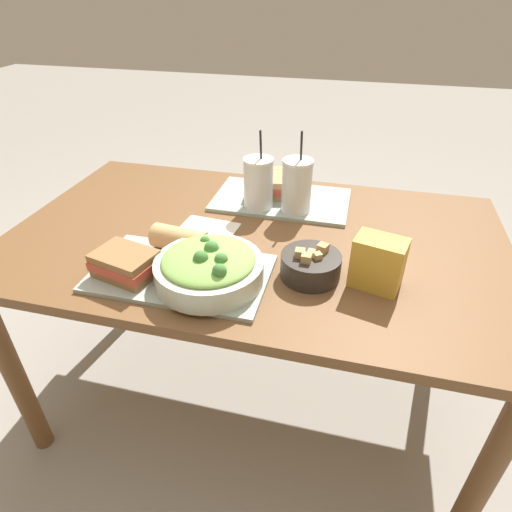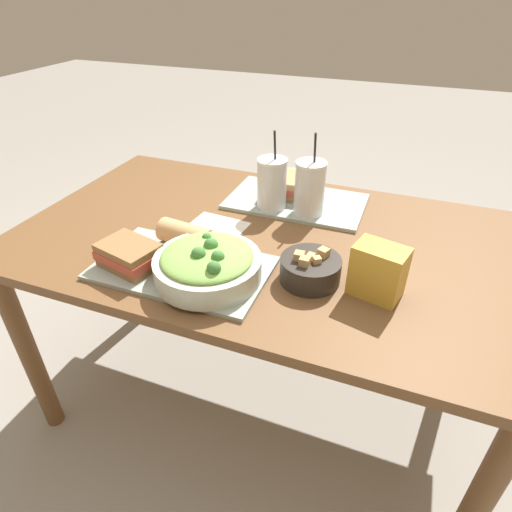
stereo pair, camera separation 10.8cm
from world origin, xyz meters
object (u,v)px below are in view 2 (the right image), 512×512
(drink_cup_red, at_px, (310,190))
(napkin_folded, at_px, (218,226))
(drink_cup_dark, at_px, (272,185))
(chip_bag, at_px, (378,271))
(salad_bowl, at_px, (208,263))
(baguette_far, at_px, (288,177))
(soup_bowl, at_px, (310,269))
(sandwich_near, at_px, (129,255))
(baguette_near, at_px, (186,235))
(sandwich_far, at_px, (285,186))

(drink_cup_red, xyz_separation_m, napkin_folded, (-0.24, -0.17, -0.09))
(drink_cup_dark, distance_m, chip_bag, 0.50)
(salad_bowl, bearing_deg, baguette_far, 87.85)
(baguette_far, bearing_deg, soup_bowl, -172.38)
(baguette_far, xyz_separation_m, drink_cup_red, (0.12, -0.17, 0.05))
(sandwich_near, relative_size, drink_cup_red, 0.67)
(chip_bag, distance_m, napkin_folded, 0.53)
(salad_bowl, bearing_deg, drink_cup_dark, 87.35)
(sandwich_near, distance_m, baguette_near, 0.17)
(sandwich_far, height_order, drink_cup_dark, drink_cup_dark)
(drink_cup_red, bearing_deg, baguette_near, -130.41)
(sandwich_far, bearing_deg, drink_cup_red, -48.12)
(salad_bowl, bearing_deg, drink_cup_red, 71.37)
(baguette_far, height_order, drink_cup_red, drink_cup_red)
(sandwich_far, xyz_separation_m, napkin_folded, (-0.13, -0.27, -0.04))
(baguette_near, xyz_separation_m, sandwich_far, (0.16, 0.41, -0.00))
(baguette_near, bearing_deg, soup_bowl, -86.33)
(drink_cup_red, xyz_separation_m, chip_bag, (0.26, -0.33, -0.03))
(baguette_near, distance_m, napkin_folded, 0.16)
(chip_bag, bearing_deg, napkin_folded, 176.42)
(baguette_near, bearing_deg, salad_bowl, -126.21)
(soup_bowl, distance_m, napkin_folded, 0.38)
(baguette_near, relative_size, napkin_folded, 0.89)
(salad_bowl, relative_size, chip_bag, 1.98)
(baguette_near, bearing_deg, chip_bag, -85.17)
(salad_bowl, height_order, drink_cup_red, drink_cup_red)
(baguette_near, bearing_deg, sandwich_near, 153.01)
(drink_cup_red, distance_m, napkin_folded, 0.31)
(drink_cup_red, distance_m, chip_bag, 0.42)
(baguette_far, distance_m, napkin_folded, 0.36)
(drink_cup_dark, bearing_deg, baguette_far, 89.08)
(salad_bowl, distance_m, drink_cup_red, 0.45)
(baguette_near, relative_size, drink_cup_red, 0.62)
(salad_bowl, distance_m, sandwich_far, 0.53)
(drink_cup_dark, distance_m, drink_cup_red, 0.12)
(sandwich_near, bearing_deg, sandwich_far, 79.44)
(drink_cup_red, bearing_deg, baguette_far, 124.96)
(salad_bowl, relative_size, baguette_near, 1.67)
(sandwich_near, height_order, baguette_far, baguette_far)
(soup_bowl, relative_size, baguette_near, 0.95)
(baguette_near, distance_m, baguette_far, 0.51)
(soup_bowl, distance_m, drink_cup_dark, 0.40)
(baguette_near, distance_m, drink_cup_red, 0.41)
(soup_bowl, height_order, chip_bag, chip_bag)
(sandwich_near, height_order, chip_bag, chip_bag)
(salad_bowl, height_order, soup_bowl, salad_bowl)
(baguette_far, height_order, chip_bag, chip_bag)
(chip_bag, bearing_deg, sandwich_far, 144.93)
(drink_cup_red, height_order, chip_bag, drink_cup_red)
(salad_bowl, distance_m, drink_cup_dark, 0.43)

